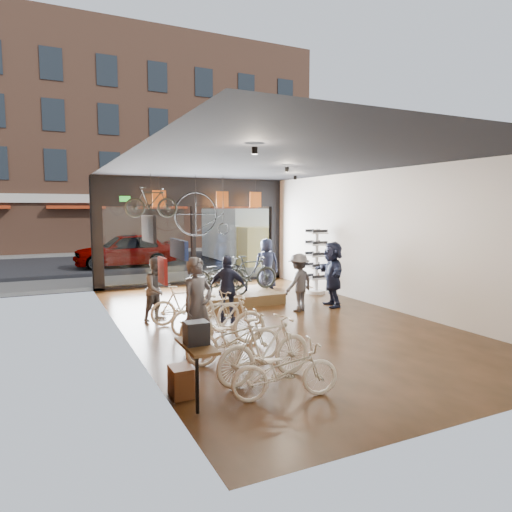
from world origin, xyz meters
TOP-DOWN VIEW (x-y plane):
  - ground_plane at (0.00, 0.00)m, footprint 7.00×12.00m
  - ceiling at (0.00, 0.00)m, footprint 7.00×12.00m
  - wall_left at (-3.52, 0.00)m, footprint 0.04×12.00m
  - wall_right at (3.52, 0.00)m, footprint 0.04×12.00m
  - wall_back at (0.00, -6.02)m, footprint 7.00×0.04m
  - storefront at (0.00, 6.00)m, footprint 7.00×0.26m
  - exit_sign at (-2.40, 5.88)m, footprint 0.35×0.06m
  - street_road at (0.00, 15.00)m, footprint 30.00×18.00m
  - sidewalk_near at (0.00, 7.20)m, footprint 30.00×2.40m
  - sidewalk_far at (0.00, 19.00)m, footprint 30.00×2.00m
  - opposite_building at (0.00, 21.50)m, footprint 26.00×5.00m
  - street_car at (-1.39, 12.00)m, footprint 4.68×1.88m
  - box_truck at (4.33, 11.00)m, footprint 2.30×6.89m
  - floor_bike_0 at (-1.95, -4.33)m, footprint 1.67×0.85m
  - floor_bike_1 at (-1.91, -3.61)m, footprint 1.82×0.75m
  - floor_bike_2 at (-2.03, -2.61)m, footprint 1.79×0.83m
  - floor_bike_3 at (-1.82, -1.60)m, footprint 1.81×0.71m
  - floor_bike_4 at (-1.80, -0.50)m, footprint 1.78×0.88m
  - floor_bike_5 at (-2.05, 0.43)m, footprint 1.57×0.50m
  - display_platform at (0.06, 2.27)m, footprint 2.40×1.80m
  - display_bike_left at (-0.60, 1.67)m, footprint 1.61×0.58m
  - display_bike_mid at (0.62, 2.37)m, footprint 1.75×0.53m
  - display_bike_right at (-0.19, 2.88)m, footprint 1.92×0.95m
  - customer_0 at (-2.49, -2.00)m, footprint 0.80×0.68m
  - customer_1 at (-2.51, 1.04)m, footprint 0.94×0.86m
  - customer_2 at (-1.02, 0.13)m, footprint 1.01×0.88m
  - customer_3 at (1.14, 0.45)m, footprint 1.14×0.91m
  - customer_4 at (1.90, 3.85)m, footprint 0.95×0.73m
  - customer_5 at (2.30, 0.56)m, footprint 0.96×1.77m
  - sunglasses_rack at (2.95, 2.41)m, footprint 0.63×0.52m
  - wall_merch at (-3.38, -3.50)m, footprint 0.40×2.40m
  - penny_farthing at (-0.17, 4.22)m, footprint 1.79×0.06m
  - hung_bike at (-1.90, 4.20)m, footprint 1.64×0.82m
  - jersey_left at (-1.40, 5.20)m, footprint 0.45×0.03m
  - jersey_mid at (0.83, 5.20)m, footprint 0.45×0.03m
  - jersey_right at (2.12, 5.20)m, footprint 0.45×0.03m

SIDE VIEW (x-z plane):
  - ground_plane at x=0.00m, z-range -0.04..0.00m
  - street_road at x=0.00m, z-range -0.02..0.00m
  - sidewalk_near at x=0.00m, z-range 0.00..0.12m
  - sidewalk_far at x=0.00m, z-range 0.00..0.12m
  - display_platform at x=0.06m, z-range 0.00..0.30m
  - floor_bike_0 at x=-1.95m, z-range 0.00..0.84m
  - floor_bike_4 at x=-1.80m, z-range 0.00..0.90m
  - floor_bike_2 at x=-2.03m, z-range 0.00..0.91m
  - floor_bike_5 at x=-2.05m, z-range 0.00..0.93m
  - floor_bike_3 at x=-1.82m, z-range 0.00..1.06m
  - floor_bike_1 at x=-1.91m, z-range 0.00..1.06m
  - display_bike_left at x=-0.60m, z-range 0.30..1.14m
  - customer_3 at x=1.14m, z-range 0.00..1.55m
  - customer_1 at x=-2.51m, z-range 0.00..1.55m
  - display_bike_right at x=-0.19m, z-range 0.30..1.26m
  - street_car at x=-1.39m, z-range 0.00..1.59m
  - customer_2 at x=-1.02m, z-range 0.00..1.63m
  - display_bike_mid at x=0.62m, z-range 0.30..1.34m
  - customer_4 at x=1.90m, z-range 0.00..1.73m
  - customer_5 at x=2.30m, z-range 0.00..1.82m
  - customer_0 at x=-2.49m, z-range 0.00..1.86m
  - sunglasses_rack at x=2.95m, z-range 0.00..2.09m
  - wall_merch at x=-3.38m, z-range 0.00..2.60m
  - box_truck at x=4.33m, z-range 0.00..2.71m
  - wall_left at x=-3.52m, z-range 0.00..3.80m
  - wall_right at x=3.52m, z-range 0.00..3.80m
  - wall_back at x=0.00m, z-range 0.00..3.80m
  - storefront at x=0.00m, z-range 0.00..3.80m
  - penny_farthing at x=-0.17m, z-range 1.79..3.21m
  - hung_bike at x=-1.90m, z-range 2.45..3.40m
  - exit_sign at x=-2.40m, z-range 2.96..3.14m
  - jersey_left at x=-1.40m, z-range 2.77..3.32m
  - jersey_mid at x=0.83m, z-range 2.77..3.32m
  - jersey_right at x=2.12m, z-range 2.77..3.32m
  - ceiling at x=0.00m, z-range 3.80..3.84m
  - opposite_building at x=0.00m, z-range 0.00..14.00m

